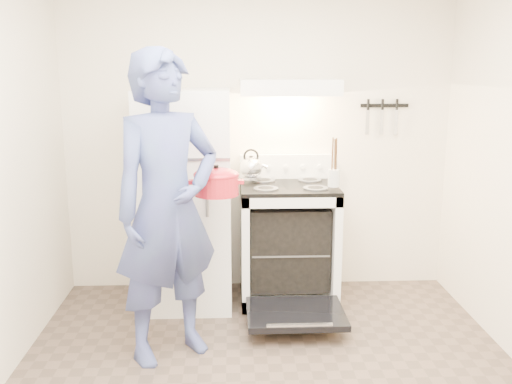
% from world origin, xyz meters
% --- Properties ---
extents(back_wall, '(3.20, 0.02, 2.50)m').
position_xyz_m(back_wall, '(0.00, 1.80, 1.25)').
color(back_wall, white).
rests_on(back_wall, ground).
extents(refrigerator, '(0.70, 0.70, 1.70)m').
position_xyz_m(refrigerator, '(-0.58, 1.45, 0.85)').
color(refrigerator, white).
rests_on(refrigerator, floor).
extents(stove_body, '(0.76, 0.65, 0.92)m').
position_xyz_m(stove_body, '(0.23, 1.48, 0.46)').
color(stove_body, white).
rests_on(stove_body, floor).
extents(cooktop, '(0.76, 0.65, 0.03)m').
position_xyz_m(cooktop, '(0.23, 1.48, 0.94)').
color(cooktop, black).
rests_on(cooktop, stove_body).
extents(backsplash, '(0.76, 0.07, 0.20)m').
position_xyz_m(backsplash, '(0.23, 1.76, 1.05)').
color(backsplash, white).
rests_on(backsplash, cooktop).
extents(oven_door, '(0.70, 0.54, 0.04)m').
position_xyz_m(oven_door, '(0.23, 0.88, 0.12)').
color(oven_door, black).
rests_on(oven_door, floor).
extents(oven_rack, '(0.60, 0.52, 0.01)m').
position_xyz_m(oven_rack, '(0.23, 1.48, 0.44)').
color(oven_rack, slate).
rests_on(oven_rack, stove_body).
extents(range_hood, '(0.76, 0.50, 0.12)m').
position_xyz_m(range_hood, '(0.23, 1.55, 1.71)').
color(range_hood, white).
rests_on(range_hood, back_wall).
extents(knife_strip, '(0.40, 0.02, 0.03)m').
position_xyz_m(knife_strip, '(1.05, 1.79, 1.55)').
color(knife_strip, black).
rests_on(knife_strip, back_wall).
extents(pizza_stone, '(0.31, 0.31, 0.02)m').
position_xyz_m(pizza_stone, '(0.19, 1.48, 0.45)').
color(pizza_stone, brown).
rests_on(pizza_stone, oven_rack).
extents(tea_kettle, '(0.22, 0.19, 0.27)m').
position_xyz_m(tea_kettle, '(-0.06, 1.57, 1.09)').
color(tea_kettle, silver).
rests_on(tea_kettle, cooktop).
extents(utensil_jar, '(0.11, 0.11, 0.13)m').
position_xyz_m(utensil_jar, '(0.55, 1.26, 1.05)').
color(utensil_jar, silver).
rests_on(utensil_jar, cooktop).
extents(person, '(0.87, 0.80, 1.99)m').
position_xyz_m(person, '(-0.63, 0.58, 0.99)').
color(person, '#39397F').
rests_on(person, floor).
extents(dutch_oven, '(0.37, 0.30, 0.24)m').
position_xyz_m(dutch_oven, '(-0.32, 0.81, 1.10)').
color(dutch_oven, red).
rests_on(dutch_oven, person).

